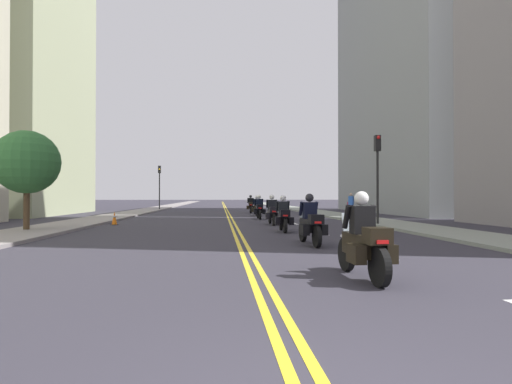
% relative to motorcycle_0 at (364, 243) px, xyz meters
% --- Properties ---
extents(ground_plane, '(264.00, 264.00, 0.00)m').
position_rel_motorcycle_0_xyz_m(ground_plane, '(-1.88, 43.24, -0.65)').
color(ground_plane, '#2E2C36').
extents(sidewalk_left, '(2.86, 144.00, 0.12)m').
position_rel_motorcycle_0_xyz_m(sidewalk_left, '(-10.15, 43.24, -0.59)').
color(sidewalk_left, gray).
rests_on(sidewalk_left, ground).
extents(sidewalk_right, '(2.86, 144.00, 0.12)m').
position_rel_motorcycle_0_xyz_m(sidewalk_right, '(6.39, 43.24, -0.59)').
color(sidewalk_right, gray).
rests_on(sidewalk_right, ground).
extents(centreline_yellow_inner, '(0.12, 132.00, 0.01)m').
position_rel_motorcycle_0_xyz_m(centreline_yellow_inner, '(-2.00, 43.24, -0.65)').
color(centreline_yellow_inner, yellow).
rests_on(centreline_yellow_inner, ground).
extents(centreline_yellow_outer, '(0.12, 132.00, 0.01)m').
position_rel_motorcycle_0_xyz_m(centreline_yellow_outer, '(-1.76, 43.24, -0.65)').
color(centreline_yellow_outer, yellow).
rests_on(centreline_yellow_outer, ground).
extents(lane_dashes_white, '(0.14, 56.40, 0.01)m').
position_rel_motorcycle_0_xyz_m(lane_dashes_white, '(1.54, 24.24, -0.65)').
color(lane_dashes_white, silver).
rests_on(lane_dashes_white, ground).
extents(building_left_1, '(7.16, 13.63, 30.65)m').
position_rel_motorcycle_0_xyz_m(building_left_1, '(-18.62, 27.74, 14.67)').
color(building_left_1, '#A2AA82').
rests_on(building_left_1, ground).
extents(building_right_1, '(9.02, 20.54, 26.00)m').
position_rel_motorcycle_0_xyz_m(building_right_1, '(15.80, 28.74, 12.34)').
color(building_right_1, gray).
rests_on(building_right_1, ground).
extents(motorcycle_0, '(0.78, 2.14, 1.59)m').
position_rel_motorcycle_0_xyz_m(motorcycle_0, '(0.00, 0.00, 0.00)').
color(motorcycle_0, black).
rests_on(motorcycle_0, ground).
extents(motorcycle_1, '(0.78, 2.28, 1.58)m').
position_rel_motorcycle_0_xyz_m(motorcycle_1, '(0.20, 5.12, -0.01)').
color(motorcycle_1, black).
rests_on(motorcycle_1, ground).
extents(motorcycle_2, '(0.78, 2.11, 1.55)m').
position_rel_motorcycle_0_xyz_m(motorcycle_2, '(0.09, 9.70, -0.01)').
color(motorcycle_2, black).
rests_on(motorcycle_2, ground).
extents(motorcycle_3, '(0.76, 2.20, 1.59)m').
position_rel_motorcycle_0_xyz_m(motorcycle_3, '(0.18, 14.01, -0.00)').
color(motorcycle_3, black).
rests_on(motorcycle_3, ground).
extents(motorcycle_4, '(0.77, 2.30, 1.60)m').
position_rel_motorcycle_0_xyz_m(motorcycle_4, '(0.02, 19.41, -0.01)').
color(motorcycle_4, black).
rests_on(motorcycle_4, ground).
extents(motorcycle_5, '(0.78, 2.20, 1.58)m').
position_rel_motorcycle_0_xyz_m(motorcycle_5, '(0.23, 23.50, -0.01)').
color(motorcycle_5, black).
rests_on(motorcycle_5, ground).
extents(motorcycle_6, '(0.78, 2.29, 1.63)m').
position_rel_motorcycle_0_xyz_m(motorcycle_6, '(0.18, 28.88, 0.02)').
color(motorcycle_6, black).
rests_on(motorcycle_6, ground).
extents(traffic_cone_0, '(0.34, 0.34, 0.70)m').
position_rel_motorcycle_0_xyz_m(traffic_cone_0, '(-8.09, 14.59, -0.31)').
color(traffic_cone_0, black).
rests_on(traffic_cone_0, ground).
extents(traffic_light_near, '(0.28, 0.38, 4.59)m').
position_rel_motorcycle_0_xyz_m(traffic_light_near, '(5.37, 12.60, 2.53)').
color(traffic_light_near, black).
rests_on(traffic_light_near, ground).
extents(traffic_light_far, '(0.28, 0.38, 4.84)m').
position_rel_motorcycle_0_xyz_m(traffic_light_far, '(-9.12, 37.27, 2.68)').
color(traffic_light_far, black).
rests_on(traffic_light_far, ground).
extents(pedestrian_0, '(0.46, 0.44, 1.75)m').
position_rel_motorcycle_0_xyz_m(pedestrian_0, '(7.35, 22.64, 0.25)').
color(pedestrian_0, '#2B2637').
rests_on(pedestrian_0, ground).
extents(street_tree_0, '(2.63, 2.63, 4.24)m').
position_rel_motorcycle_0_xyz_m(street_tree_0, '(-10.59, 10.46, 2.26)').
color(street_tree_0, '#4B3724').
rests_on(street_tree_0, ground).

